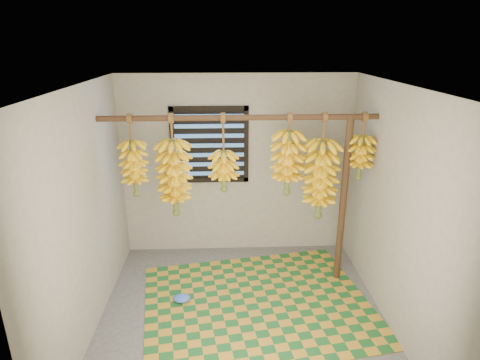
{
  "coord_description": "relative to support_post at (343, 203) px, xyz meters",
  "views": [
    {
      "loc": [
        -0.18,
        -3.53,
        2.79
      ],
      "look_at": [
        0.0,
        0.55,
        1.35
      ],
      "focal_mm": 30.0,
      "sensor_mm": 36.0,
      "label": 1
    }
  ],
  "objects": [
    {
      "name": "window",
      "position": [
        -1.55,
        0.78,
        0.5
      ],
      "size": [
        1.0,
        0.04,
        1.0
      ],
      "color": "black",
      "rests_on": "wall_back"
    },
    {
      "name": "banana_bunch_c",
      "position": [
        -1.37,
        0.0,
        0.41
      ],
      "size": [
        0.31,
        0.31,
        0.88
      ],
      "color": "brown",
      "rests_on": "hanging_pole"
    },
    {
      "name": "wall_back",
      "position": [
        -1.2,
        0.8,
        0.2
      ],
      "size": [
        3.0,
        0.01,
        2.4
      ],
      "primitive_type": "cube",
      "color": "gray",
      "rests_on": "floor"
    },
    {
      "name": "banana_bunch_d",
      "position": [
        -0.66,
        0.0,
        0.49
      ],
      "size": [
        0.36,
        0.36,
        0.92
      ],
      "color": "brown",
      "rests_on": "hanging_pole"
    },
    {
      "name": "banana_bunch_b",
      "position": [
        -1.92,
        0.0,
        0.33
      ],
      "size": [
        0.36,
        0.36,
        1.16
      ],
      "color": "brown",
      "rests_on": "hanging_pole"
    },
    {
      "name": "plastic_bag",
      "position": [
        -1.86,
        -0.42,
        -0.95
      ],
      "size": [
        0.21,
        0.15,
        0.08
      ],
      "primitive_type": "ellipsoid",
      "rotation": [
        0.0,
        0.0,
        -0.05
      ],
      "color": "blue",
      "rests_on": "woven_mat"
    },
    {
      "name": "banana_bunch_f",
      "position": [
        0.15,
        0.0,
        0.55
      ],
      "size": [
        0.3,
        0.3,
        0.76
      ],
      "color": "brown",
      "rests_on": "hanging_pole"
    },
    {
      "name": "hanging_pole",
      "position": [
        -1.2,
        0.0,
        1.0
      ],
      "size": [
        3.0,
        0.06,
        0.06
      ],
      "primitive_type": "cylinder",
      "rotation": [
        0.0,
        1.57,
        0.0
      ],
      "color": "#452819",
      "rests_on": "wall_left"
    },
    {
      "name": "woven_mat",
      "position": [
        -1.02,
        -0.49,
        -0.99
      ],
      "size": [
        2.73,
        2.33,
        0.01
      ],
      "primitive_type": "cube",
      "rotation": [
        0.0,
        0.0,
        0.16
      ],
      "color": "#1A5A24",
      "rests_on": "floor"
    },
    {
      "name": "banana_bunch_e",
      "position": [
        -0.28,
        -0.0,
        0.28
      ],
      "size": [
        0.38,
        0.38,
        1.22
      ],
      "color": "brown",
      "rests_on": "hanging_pole"
    },
    {
      "name": "support_post",
      "position": [
        0.0,
        0.0,
        0.0
      ],
      "size": [
        0.08,
        0.08,
        2.0
      ],
      "primitive_type": "cylinder",
      "color": "#452819",
      "rests_on": "floor"
    },
    {
      "name": "wall_right",
      "position": [
        0.3,
        -0.7,
        0.2
      ],
      "size": [
        0.01,
        3.0,
        2.4
      ],
      "primitive_type": "cube",
      "color": "gray",
      "rests_on": "floor"
    },
    {
      "name": "floor",
      "position": [
        -1.2,
        -0.7,
        -1.0
      ],
      "size": [
        3.0,
        3.0,
        0.01
      ],
      "primitive_type": "cube",
      "color": "#494949",
      "rests_on": "ground"
    },
    {
      "name": "banana_bunch_a",
      "position": [
        -2.36,
        0.0,
        0.45
      ],
      "size": [
        0.3,
        0.3,
        0.92
      ],
      "color": "brown",
      "rests_on": "hanging_pole"
    },
    {
      "name": "ceiling",
      "position": [
        -1.2,
        -0.7,
        1.4
      ],
      "size": [
        3.0,
        3.0,
        0.01
      ],
      "primitive_type": "cube",
      "color": "silver",
      "rests_on": "wall_back"
    },
    {
      "name": "wall_left",
      "position": [
        -2.71,
        -0.7,
        0.2
      ],
      "size": [
        0.01,
        3.0,
        2.4
      ],
      "primitive_type": "cube",
      "color": "gray",
      "rests_on": "floor"
    }
  ]
}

